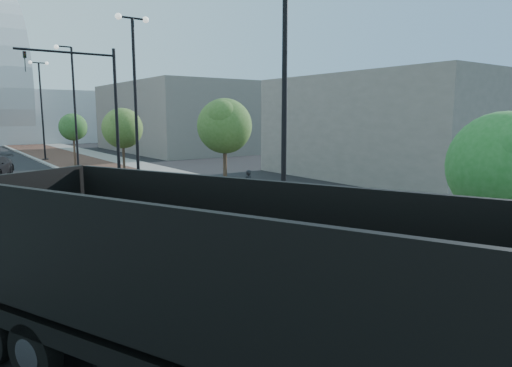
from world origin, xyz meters
TOP-DOWN VIEW (x-y plane):
  - sidewalk at (3.50, 40.00)m, footprint 7.00×140.00m
  - concrete_strip at (6.20, 40.00)m, footprint 2.40×140.00m
  - curb at (0.00, 40.00)m, footprint 0.30×140.00m
  - dump_truck at (-6.23, 8.00)m, footprint 7.73×13.09m
  - white_sedan at (-4.31, 8.31)m, footprint 2.42×5.36m
  - pedestrian at (5.12, 18.45)m, footprint 0.60×0.43m
  - streetlight_1 at (0.49, 10.00)m, footprint 1.44×0.56m
  - streetlight_2 at (0.60, 22.00)m, footprint 1.72×0.56m
  - streetlight_3 at (0.49, 34.00)m, footprint 1.44×0.56m
  - streetlight_4 at (0.60, 46.00)m, footprint 1.72×0.56m
  - traffic_mast at (-0.30, 25.00)m, footprint 5.09×0.20m
  - tree_0 at (1.65, 4.02)m, footprint 2.34×2.28m
  - tree_1 at (1.65, 15.02)m, footprint 2.28×2.21m
  - tree_2 at (1.65, 27.02)m, footprint 2.52×2.49m
  - tree_3 at (1.65, 39.02)m, footprint 2.33×2.27m
  - commercial_block_ne at (16.00, 50.00)m, footprint 12.00×22.00m
  - commercial_block_e at (18.00, 20.00)m, footprint 10.00×16.00m
  - utility_cover_1 at (2.40, 8.00)m, footprint 0.50×0.50m
  - utility_cover_2 at (2.40, 19.00)m, footprint 0.50×0.50m

SIDE VIEW (x-z plane):
  - sidewalk at x=3.50m, z-range 0.00..0.12m
  - concrete_strip at x=6.20m, z-range 0.00..0.13m
  - curb at x=0.00m, z-range 0.00..0.14m
  - utility_cover_1 at x=2.40m, z-range 0.12..0.14m
  - utility_cover_2 at x=2.40m, z-range 0.12..0.14m
  - pedestrian at x=5.12m, z-range 0.00..1.54m
  - white_sedan at x=-4.31m, z-range 0.00..1.71m
  - dump_truck at x=-6.23m, z-range -0.26..3.05m
  - tree_0 at x=1.65m, z-range 1.07..5.52m
  - tree_3 at x=1.65m, z-range 1.09..5.58m
  - commercial_block_e at x=18.00m, z-range 0.00..7.00m
  - tree_2 at x=1.65m, z-range 1.13..5.91m
  - tree_1 at x=1.65m, z-range 1.39..6.41m
  - commercial_block_ne at x=16.00m, z-range 0.00..8.00m
  - streetlight_1 at x=0.49m, z-range -0.26..8.95m
  - streetlight_3 at x=0.49m, z-range -0.26..8.95m
  - streetlight_2 at x=0.60m, z-range 0.18..9.46m
  - streetlight_4 at x=0.60m, z-range 0.18..9.46m
  - traffic_mast at x=-0.30m, z-range 0.98..8.98m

